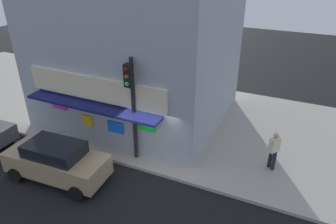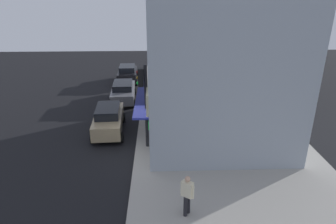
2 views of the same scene
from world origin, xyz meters
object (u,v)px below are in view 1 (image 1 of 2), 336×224
(traffic_light, at_px, (132,97))
(pedestrian, at_px, (274,149))
(trash_can, at_px, (176,152))
(fire_hydrant, at_px, (42,120))
(parked_car_tan, at_px, (57,161))
(potted_plant_by_doorway, at_px, (181,130))

(traffic_light, height_order, pedestrian, traffic_light)
(trash_can, bearing_deg, fire_hydrant, -178.16)
(fire_hydrant, bearing_deg, parked_car_tan, -37.77)
(potted_plant_by_doorway, bearing_deg, pedestrian, -5.44)
(trash_can, bearing_deg, parked_car_tan, -142.19)
(fire_hydrant, bearing_deg, traffic_light, -4.63)
(potted_plant_by_doorway, bearing_deg, fire_hydrant, -166.47)
(potted_plant_by_doorway, relative_size, parked_car_tan, 0.24)
(traffic_light, xyz_separation_m, fire_hydrant, (-6.02, 0.49, -2.68))
(pedestrian, bearing_deg, parked_car_tan, -152.29)
(fire_hydrant, distance_m, parked_car_tan, 4.71)
(fire_hydrant, height_order, potted_plant_by_doorway, potted_plant_by_doorway)
(potted_plant_by_doorway, xyz_separation_m, parked_car_tan, (-3.60, -4.64, 0.12))
(traffic_light, bearing_deg, pedestrian, 17.69)
(fire_hydrant, distance_m, potted_plant_by_doorway, 7.52)
(fire_hydrant, relative_size, pedestrian, 0.42)
(trash_can, bearing_deg, potted_plant_by_doorway, 105.96)
(traffic_light, relative_size, potted_plant_by_doorway, 4.57)
(fire_hydrant, xyz_separation_m, trash_can, (7.74, 0.25, 0.03))
(pedestrian, bearing_deg, trash_can, -164.76)
(traffic_light, bearing_deg, potted_plant_by_doorway, 60.08)
(pedestrian, relative_size, potted_plant_by_doorway, 1.70)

